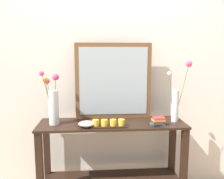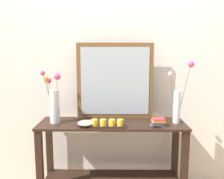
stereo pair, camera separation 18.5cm
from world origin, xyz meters
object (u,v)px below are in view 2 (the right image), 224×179
vase_right (178,101)px  book_stack (158,122)px  tall_vase_left (54,101)px  candle_tray (107,124)px  console_table (112,154)px  decorative_bowl (86,123)px  mirror_leaning (115,81)px

vase_right → book_stack: bearing=-151.6°
tall_vase_left → vase_right: bearing=-0.3°
tall_vase_left → candle_tray: tall_vase_left is taller
console_table → vase_right: size_ratio=2.37×
vase_right → decorative_bowl: 0.85m
mirror_leaning → candle_tray: 0.46m
decorative_bowl → tall_vase_left: bearing=159.3°
candle_tray → book_stack: bearing=2.5°
decorative_bowl → vase_right: bearing=7.6°
console_table → vase_right: 0.78m
mirror_leaning → book_stack: size_ratio=5.41×
console_table → mirror_leaning: mirror_leaning is taller
mirror_leaning → tall_vase_left: bearing=-163.0°
console_table → tall_vase_left: (-0.53, 0.00, 0.50)m
console_table → tall_vase_left: 0.73m
candle_tray → book_stack: size_ratio=2.34×
mirror_leaning → candle_tray: (-0.07, -0.30, -0.34)m
console_table → tall_vase_left: tall_vase_left is taller
console_table → candle_tray: bearing=-106.8°
mirror_leaning → vase_right: mirror_leaning is taller
mirror_leaning → decorative_bowl: bearing=-131.7°
tall_vase_left → vase_right: (1.12, -0.01, 0.00)m
console_table → book_stack: size_ratio=9.87×
console_table → book_stack: bearing=-15.6°
mirror_leaning → vase_right: size_ratio=1.30×
candle_tray → book_stack: 0.44m
candle_tray → tall_vase_left: bearing=165.0°
vase_right → book_stack: vase_right is taller
mirror_leaning → book_stack: bearing=-37.1°
tall_vase_left → decorative_bowl: size_ratio=3.21×
candle_tray → mirror_leaning: bearing=77.6°
tall_vase_left → mirror_leaning: bearing=17.0°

